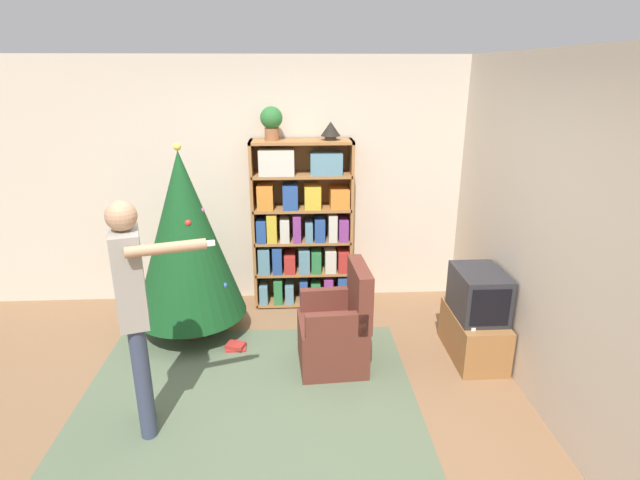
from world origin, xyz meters
The scene contains 14 objects.
ground_plane centered at (0.00, 0.00, 0.00)m, with size 14.00×14.00×0.00m, color #846042.
wall_back centered at (0.00, 2.12, 1.30)m, with size 8.00×0.10×2.60m.
wall_right centered at (2.00, 0.00, 1.30)m, with size 0.10×8.00×2.60m.
area_rug centered at (-0.24, 0.25, 0.00)m, with size 2.63×2.02×0.01m.
bookshelf centered at (0.22, 1.87, 0.86)m, with size 1.04×0.34×1.78m.
tv_stand centered at (1.72, 0.69, 0.21)m, with size 0.41×0.75×0.41m.
television centered at (1.72, 0.69, 0.62)m, with size 0.39×0.56×0.41m.
game_remote centered at (1.60, 0.47, 0.43)m, with size 0.04×0.12×0.02m.
christmas_tree centered at (-0.87, 1.26, 1.00)m, with size 1.05×1.05×1.85m.
armchair centered at (0.49, 0.62, 0.32)m, with size 0.60×0.59×0.92m.
standing_person centered at (-0.93, -0.12, 1.01)m, with size 0.71×0.45×1.69m.
potted_plant centered at (-0.07, 1.88, 1.97)m, with size 0.22×0.22×0.33m.
table_lamp centered at (0.52, 1.88, 1.89)m, with size 0.20×0.20×0.18m.
book_pile_near_tree centered at (-0.42, 0.92, 0.03)m, with size 0.19×0.17×0.06m.
Camera 1 is at (0.14, -3.16, 2.45)m, focal length 28.00 mm.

